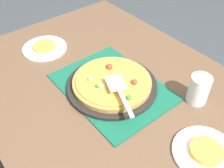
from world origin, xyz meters
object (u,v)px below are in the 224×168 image
(plate_far_right, at_px, (45,48))
(served_slice_left, at_px, (207,151))
(pizza_pan, at_px, (112,85))
(cup_near, at_px, (199,89))
(pizza_server, at_px, (120,91))
(served_slice_right, at_px, (44,46))
(plate_near_left, at_px, (206,153))
(pizza, at_px, (112,82))

(plate_far_right, height_order, served_slice_left, served_slice_left)
(pizza_pan, distance_m, served_slice_left, 0.45)
(cup_near, xyz_separation_m, pizza_server, (0.18, 0.25, 0.01))
(served_slice_right, height_order, pizza_server, pizza_server)
(served_slice_left, distance_m, cup_near, 0.25)
(pizza_pan, xyz_separation_m, served_slice_right, (0.44, 0.09, 0.01))
(pizza_server, bearing_deg, plate_near_left, -167.99)
(plate_near_left, xyz_separation_m, pizza_server, (0.35, 0.08, 0.06))
(served_slice_left, xyz_separation_m, cup_near, (0.18, -0.18, 0.04))
(pizza, bearing_deg, pizza_pan, -23.35)
(pizza_pan, height_order, plate_near_left, pizza_pan)
(served_slice_left, distance_m, pizza_server, 0.37)
(pizza_pan, xyz_separation_m, pizza_server, (-0.09, 0.04, 0.06))
(plate_far_right, xyz_separation_m, pizza_server, (-0.53, -0.05, 0.06))
(pizza, relative_size, plate_near_left, 1.50)
(plate_far_right, relative_size, served_slice_left, 2.00)
(served_slice_right, bearing_deg, cup_near, -156.74)
(plate_near_left, height_order, cup_near, cup_near)
(pizza, height_order, plate_near_left, pizza)
(pizza, bearing_deg, plate_near_left, -174.89)
(cup_near, distance_m, pizza_server, 0.31)
(served_slice_left, bearing_deg, cup_near, -44.91)
(pizza, distance_m, plate_far_right, 0.45)
(plate_far_right, bearing_deg, pizza_pan, -168.72)
(cup_near, bearing_deg, pizza_server, 54.80)
(pizza_pan, height_order, pizza_server, pizza_server)
(pizza_pan, relative_size, plate_far_right, 1.73)
(served_slice_right, distance_m, pizza_server, 0.53)
(pizza_server, bearing_deg, served_slice_left, -167.99)
(pizza_server, bearing_deg, served_slice_right, 5.55)
(pizza_pan, bearing_deg, pizza, 156.65)
(served_slice_right, height_order, cup_near, cup_near)
(plate_near_left, xyz_separation_m, plate_far_right, (0.88, 0.13, 0.00))
(served_slice_left, xyz_separation_m, pizza_server, (0.35, 0.08, 0.05))
(pizza, bearing_deg, served_slice_left, -174.89)
(pizza_pan, distance_m, plate_near_left, 0.45)
(pizza, xyz_separation_m, plate_near_left, (-0.45, -0.04, -0.03))
(plate_far_right, bearing_deg, cup_near, -156.74)
(served_slice_right, xyz_separation_m, cup_near, (-0.70, -0.30, 0.04))
(served_slice_left, xyz_separation_m, served_slice_right, (0.88, 0.13, 0.00))
(pizza, relative_size, served_slice_right, 3.00)
(plate_far_right, distance_m, pizza_server, 0.53)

